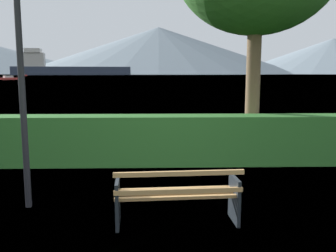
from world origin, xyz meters
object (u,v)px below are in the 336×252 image
object	(u,v)px
fishing_boat_near	(8,78)
cargo_ship_large	(63,68)
lamp_post	(19,36)
park_bench	(177,196)
sailboat_mid	(23,75)

from	to	relation	value
fishing_boat_near	cargo_ship_large	bearing A→B (deg)	100.19
cargo_ship_large	lamp_post	bearing A→B (deg)	-75.59
lamp_post	fishing_boat_near	bearing A→B (deg)	112.32
park_bench	fishing_boat_near	xyz separation A→B (m)	(-45.93, 106.78, 0.02)
lamp_post	fishing_boat_near	distance (m)	114.63
fishing_boat_near	sailboat_mid	distance (m)	125.32
lamp_post	cargo_ship_large	distance (m)	326.89
lamp_post	sailboat_mid	world-z (taller)	lamp_post
park_bench	sailboat_mid	distance (m)	241.32
fishing_boat_near	sailboat_mid	size ratio (longest dim) A/B	1.57
park_bench	fishing_boat_near	distance (m)	116.24
park_bench	fishing_boat_near	size ratio (longest dim) A/B	0.26
park_bench	cargo_ship_large	size ratio (longest dim) A/B	0.02
park_bench	sailboat_mid	size ratio (longest dim) A/B	0.41
park_bench	cargo_ship_large	world-z (taller)	cargo_ship_large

